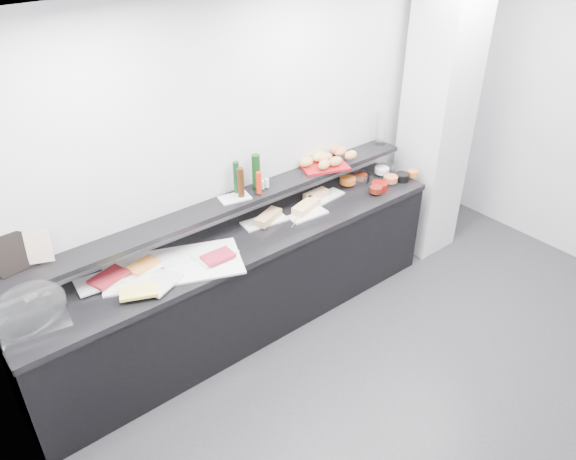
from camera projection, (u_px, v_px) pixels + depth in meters
ground at (462, 408)px, 4.07m from camera, size 5.00×5.00×0.00m
back_wall at (288, 149)px, 4.67m from camera, size 5.00×0.02×2.70m
ceiling at (557, 20)px, 2.63m from camera, size 5.00×5.00×0.00m
column at (437, 120)px, 5.23m from camera, size 0.50×0.50×2.70m
buffet_cabinet at (245, 287)px, 4.59m from camera, size 3.60×0.60×0.85m
counter_top at (243, 241)px, 4.35m from camera, size 3.62×0.62×0.05m
wall_shelf at (228, 204)px, 4.33m from camera, size 3.60×0.25×0.04m
cloche_base at (36, 325)px, 3.47m from camera, size 0.45×0.34×0.04m
cloche_dome at (28, 310)px, 3.43m from camera, size 0.54×0.41×0.34m
linen_runner at (173, 266)px, 4.02m from camera, size 1.08×0.80×0.01m
platter_meat_a at (100, 282)px, 3.83m from camera, size 0.34×0.24×0.01m
food_meat_a at (109, 277)px, 3.85m from camera, size 0.29×0.22×0.02m
platter_salmon at (152, 264)px, 4.01m from camera, size 0.34×0.26×0.01m
food_salmon at (143, 265)px, 3.97m from camera, size 0.24×0.18×0.02m
platter_cheese at (161, 283)px, 3.83m from camera, size 0.33×0.29×0.01m
food_cheese at (139, 291)px, 3.72m from camera, size 0.29×0.24×0.02m
platter_meat_b at (215, 254)px, 4.12m from camera, size 0.31×0.22×0.01m
food_meat_b at (218, 256)px, 4.06m from camera, size 0.23×0.15×0.02m
sandwich_plate_left at (264, 221)px, 4.54m from camera, size 0.39×0.21×0.01m
sandwich_food_left at (268, 217)px, 4.52m from camera, size 0.28×0.18×0.06m
tongs_left at (261, 223)px, 4.49m from camera, size 0.15×0.07×0.01m
sandwich_plate_mid at (308, 215)px, 4.63m from camera, size 0.34×0.17×0.01m
sandwich_food_mid at (306, 206)px, 4.67m from camera, size 0.30×0.18×0.06m
tongs_mid at (295, 222)px, 4.50m from camera, size 0.13×0.10×0.01m
sandwich_plate_right at (327, 197)px, 4.89m from camera, size 0.34×0.17×0.01m
sandwich_food_right at (316, 195)px, 4.84m from camera, size 0.23×0.09×0.06m
tongs_right at (333, 195)px, 4.89m from camera, size 0.16×0.04×0.01m
bowl_glass_fruit at (358, 181)px, 5.09m from camera, size 0.20×0.20×0.07m
fill_glass_fruit at (348, 180)px, 5.06m from camera, size 0.17×0.17×0.05m
bowl_black_jam at (363, 178)px, 5.14m from camera, size 0.16×0.16×0.07m
fill_black_jam at (361, 177)px, 5.12m from camera, size 0.12×0.12×0.05m
bowl_glass_cream at (385, 169)px, 5.28m from camera, size 0.18×0.18×0.07m
fill_glass_cream at (382, 170)px, 5.24m from camera, size 0.16×0.16×0.05m
bowl_red_jam at (379, 186)px, 4.99m from camera, size 0.15×0.15×0.07m
fill_red_jam at (376, 189)px, 4.92m from camera, size 0.11×0.11×0.05m
bowl_glass_salmon at (390, 180)px, 5.10m from camera, size 0.17×0.17×0.07m
fill_glass_salmon at (390, 179)px, 5.09m from camera, size 0.16×0.16×0.05m
bowl_black_fruit at (402, 177)px, 5.14m from camera, size 0.15×0.15×0.07m
fill_black_fruit at (413, 173)px, 5.18m from camera, size 0.11×0.11×0.05m
framed_print at (14, 253)px, 3.50m from camera, size 0.25×0.10×0.26m
print_art at (39, 247)px, 3.56m from camera, size 0.16×0.11×0.22m
condiment_tray at (235, 198)px, 4.36m from camera, size 0.26×0.19×0.01m
bottle_green_a at (236, 177)px, 4.36m from camera, size 0.06×0.06×0.26m
bottle_brown at (241, 183)px, 4.30m from camera, size 0.06×0.06×0.24m
bottle_green_b at (256, 171)px, 4.42m from camera, size 0.09×0.09×0.28m
bottle_hot at (259, 183)px, 4.36m from camera, size 0.05×0.05×0.18m
shaker_salt at (267, 183)px, 4.48m from camera, size 0.05×0.05×0.07m
shaker_pepper at (263, 185)px, 4.45m from camera, size 0.04×0.04×0.07m
bread_tray at (324, 166)px, 4.83m from camera, size 0.46×0.39×0.02m
bread_roll_nw at (306, 162)px, 4.78m from camera, size 0.14×0.09×0.08m
bread_roll_n at (319, 156)px, 4.87m from camera, size 0.18×0.13×0.08m
bread_roll_ne at (336, 150)px, 4.99m from camera, size 0.12×0.08×0.08m
bread_roll_sw at (324, 165)px, 4.73m from camera, size 0.14×0.11×0.08m
bread_roll_s at (335, 161)px, 4.79m from camera, size 0.14×0.10×0.08m
bread_roll_se at (351, 155)px, 4.90m from camera, size 0.13×0.09×0.08m
bread_roll_midw at (325, 158)px, 4.85m from camera, size 0.15×0.10×0.08m
bread_roll_mide at (341, 151)px, 4.97m from camera, size 0.18×0.15×0.08m
carafe at (381, 129)px, 5.17m from camera, size 0.12×0.12×0.30m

